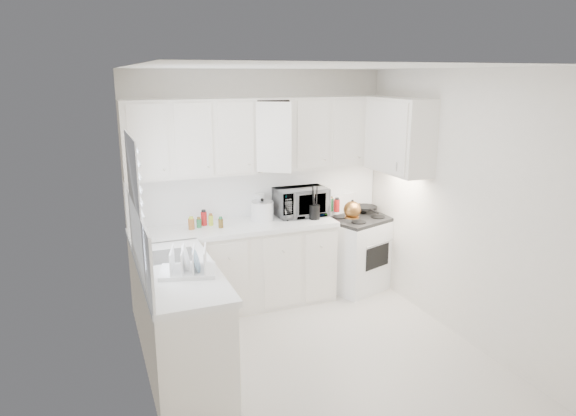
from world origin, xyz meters
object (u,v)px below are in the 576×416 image
stove (358,243)px  tea_kettle (352,208)px  microwave (300,199)px  rice_cooker (262,209)px  dish_rack (187,259)px  utensil_crock (315,202)px

stove → tea_kettle: bearing=-157.9°
tea_kettle → microwave: microwave is taller
rice_cooker → stove: bearing=11.1°
microwave → dish_rack: bearing=-141.7°
stove → rice_cooker: rice_cooker is taller
tea_kettle → microwave: (-0.52, 0.30, 0.09)m
utensil_crock → rice_cooker: bearing=162.8°
microwave → stove: bearing=-13.6°
utensil_crock → dish_rack: utensil_crock is taller
stove → rice_cooker: 1.29m
tea_kettle → microwave: 0.61m
microwave → rice_cooker: size_ratio=2.34×
rice_cooker → utensil_crock: (0.57, -0.17, 0.07)m
dish_rack → utensil_crock: bearing=48.7°
microwave → tea_kettle: bearing=-32.4°
stove → rice_cooker: (-1.18, 0.11, 0.51)m
tea_kettle → rice_cooker: rice_cooker is taller
tea_kettle → dish_rack: dish_rack is taller
tea_kettle → microwave: bearing=131.4°
stove → rice_cooker: bearing=155.3°
microwave → rice_cooker: (-0.48, -0.04, -0.07)m
tea_kettle → microwave: size_ratio=0.42×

